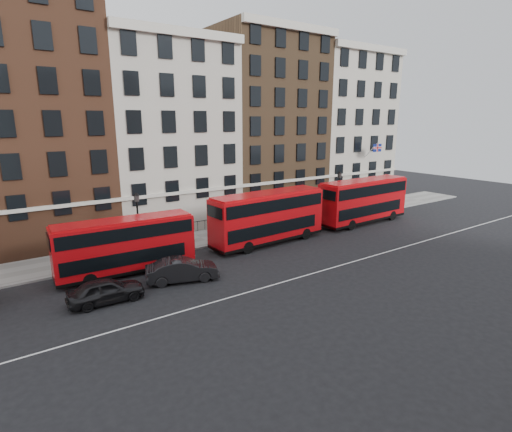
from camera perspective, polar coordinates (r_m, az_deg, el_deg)
ground at (r=29.78m, az=1.44°, el=-8.18°), size 120.00×120.00×0.00m
pavement at (r=38.25m, az=-7.90°, el=-3.17°), size 80.00×5.00×0.15m
kerb at (r=36.13m, az=-6.09°, el=-4.13°), size 80.00×0.30×0.16m
road_centre_line at (r=28.31m, az=3.86°, el=-9.40°), size 70.00×0.12×0.01m
building_terrace at (r=43.24m, az=-13.27°, el=12.22°), size 64.00×11.95×22.00m
bus_b at (r=30.53m, az=-18.19°, el=-3.91°), size 9.94×2.82×4.14m
bus_c at (r=36.00m, az=1.70°, el=-0.05°), size 11.38×3.28×4.73m
bus_d at (r=44.65m, az=15.07°, el=2.22°), size 11.45×3.07×4.78m
car_rear at (r=26.76m, az=-20.66°, el=-9.92°), size 4.64×2.00×1.56m
car_front at (r=28.63m, az=-10.49°, el=-7.57°), size 5.28×3.11×1.64m
lamp_post_left at (r=33.37m, az=-16.48°, el=-0.77°), size 0.44×0.44×5.33m
lamp_post_right at (r=45.73m, az=11.73°, el=3.33°), size 0.44×0.44×5.33m
traffic_light at (r=49.78m, az=16.02°, el=3.17°), size 0.25×0.45×3.27m
iron_railings at (r=40.00m, az=-9.36°, el=-1.62°), size 6.60×0.06×1.00m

